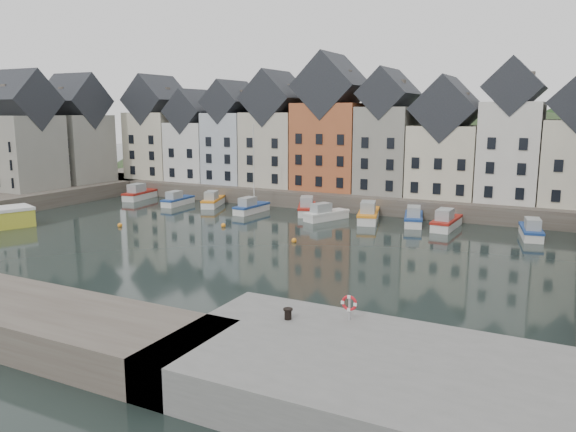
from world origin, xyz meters
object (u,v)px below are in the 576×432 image
Objects in this scene: boat_a at (140,194)px; life_ring_post at (349,304)px; boat_d at (251,207)px; mooring_bollard at (288,313)px.

life_ring_post reaches higher than boat_a.
boat_d reaches higher than mooring_bollard.
boat_d reaches higher than boat_a.
boat_d is at bearing 127.56° from life_ring_post.
boat_d is (19.59, -2.25, -0.03)m from boat_a.
life_ring_post is (2.77, 1.25, 0.55)m from mooring_bollard.
boat_a is at bearing 177.05° from boat_d.
boat_a is 11.95× the size of mooring_bollard.
life_ring_post is at bearing -48.84° from boat_d.
boat_d is at bearing 123.47° from mooring_bollard.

